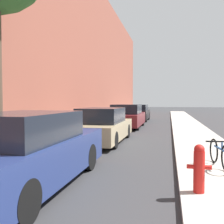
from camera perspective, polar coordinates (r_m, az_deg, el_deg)
name	(u,v)px	position (r m, az deg, el deg)	size (l,w,h in m)	color
ground_plane	(138,131)	(14.58, 5.74, -4.18)	(120.00, 120.00, 0.00)	#333335
sidewalk_left	(89,129)	(15.19, -5.21, -3.69)	(2.00, 52.00, 0.12)	#ADA89E
sidewalk_right	(192,131)	(14.52, 17.21, -4.07)	(2.00, 52.00, 0.12)	#ADA89E
building_facade_left	(66,36)	(16.03, -10.08, 16.18)	(0.70, 52.00, 10.99)	brown
parked_car_navy	(28,152)	(5.30, -18.11, -8.40)	(1.73, 4.62, 1.46)	black
parked_car_champagne	(103,126)	(10.53, -2.07, -3.13)	(1.73, 4.57, 1.40)	black
parked_car_maroon	(127,117)	(16.33, 3.37, -1.00)	(1.84, 4.69, 1.47)	black
parked_car_black	(138,113)	(22.12, 5.76, -0.20)	(1.75, 4.62, 1.38)	black
fire_hydrant	(199,168)	(4.72, 18.69, -11.59)	(0.40, 0.19, 0.82)	red
bicycle	(219,154)	(6.66, 22.66, -8.51)	(0.44, 1.48, 0.61)	black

